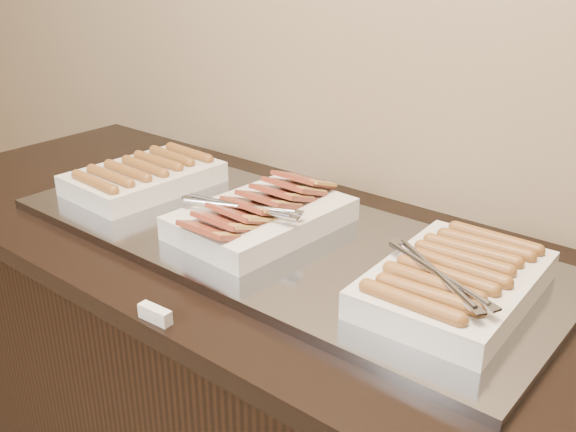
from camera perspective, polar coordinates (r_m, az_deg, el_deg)
The scene contains 6 objects.
counter at distance 1.61m, azimuth -1.47°, elevation -16.67°, with size 2.06×0.76×0.90m.
warming_tray at distance 1.36m, azimuth -1.22°, elevation -1.93°, with size 1.20×0.50×0.02m, color gray.
dish_left at distance 1.63m, azimuth -12.67°, elevation 3.44°, with size 0.25×0.36×0.07m.
dish_center at distance 1.36m, azimuth -2.46°, elevation 0.08°, with size 0.28×0.38×0.09m.
dish_right at distance 1.14m, azimuth 14.54°, elevation -5.54°, with size 0.27×0.37×0.08m.
label_holder at distance 1.11m, azimuth -11.73°, elevation -8.54°, with size 0.06×0.02×0.03m, color silver.
Camera 1 is at (0.82, 1.20, 1.49)m, focal length 40.00 mm.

